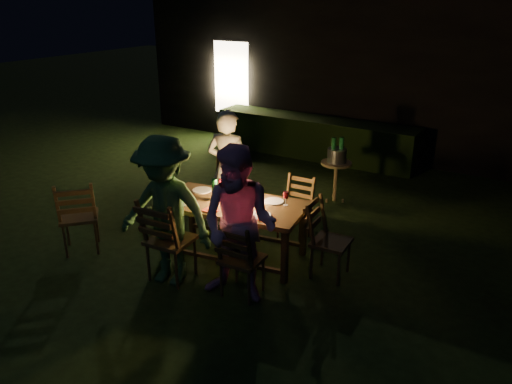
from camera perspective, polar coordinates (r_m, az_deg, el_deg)
The scene contains 29 objects.
garden_envelope at distance 12.12m, azimuth 13.98°, elevation 13.74°, with size 40.00×40.00×3.20m.
dining_table at distance 6.16m, azimuth -2.62°, elevation -1.89°, with size 1.88×1.14×0.73m.
chair_near_left at distance 5.90m, azimuth -9.76°, elevation -6.94°, with size 0.52×0.55×1.08m.
chair_near_right at distance 5.54m, azimuth -1.67°, elevation -9.08°, with size 0.45×0.48×0.96m.
chair_far_left at distance 7.12m, azimuth -3.27°, elevation -1.55°, with size 0.57×0.60×1.06m.
chair_far_right at distance 6.80m, azimuth 4.40°, elevation -3.22°, with size 0.41×0.44×0.89m.
chair_end at distance 5.96m, azimuth 8.33°, elevation -6.91°, with size 0.49×0.45×0.97m.
chair_spare at distance 6.82m, azimuth -19.41°, elevation -3.97°, with size 0.68×0.68×1.04m.
person_house_side at distance 6.97m, azimuth -3.18°, elevation 2.58°, with size 0.62×0.41×1.69m, color beige.
person_opp_right at distance 5.23m, azimuth -1.94°, elevation -3.87°, with size 0.85×0.66×1.74m, color #E89FCE.
person_opp_left at distance 5.63m, azimuth -10.34°, elevation -2.26°, with size 1.13×0.65×1.75m, color #336736.
lantern at distance 6.10m, azimuth -2.03°, elevation 0.20°, with size 0.16×0.16×0.35m.
plate_far_left at distance 6.55m, azimuth -6.20°, elevation 0.21°, with size 0.25×0.25×0.01m, color white.
plate_near_left at distance 6.19m, azimuth -8.11°, elevation -1.17°, with size 0.25×0.25×0.01m, color white.
plate_far_right at distance 6.16m, azimuth 2.03°, elevation -1.08°, with size 0.25×0.25×0.01m, color white.
plate_near_right at distance 5.78m, azimuth 0.51°, elevation -2.64°, with size 0.25×0.25×0.01m, color white.
wineglass_a at distance 6.46m, azimuth -4.02°, elevation 0.75°, with size 0.06×0.06×0.18m, color #59070F, non-canonical shape.
wineglass_b at distance 6.32m, azimuth -9.03°, elevation 0.06°, with size 0.06×0.06×0.18m, color #59070F, non-canonical shape.
wineglass_c at distance 5.75m, azimuth -1.10°, elevation -1.91°, with size 0.06×0.06×0.18m, color #59070F, non-canonical shape.
wineglass_d at distance 6.04m, azimuth 3.42°, elevation -0.75°, with size 0.06×0.06×0.18m, color #59070F, non-canonical shape.
wineglass_e at distance 5.89m, azimuth -4.75°, elevation -1.38°, with size 0.06×0.06×0.18m, color silver, non-canonical shape.
bottle_table at distance 6.19m, azimuth -4.75°, elevation 0.28°, with size 0.07×0.07×0.28m, color #0F471E.
napkin_left at distance 5.93m, azimuth -5.24°, elevation -2.11°, with size 0.18×0.14×0.01m, color red.
napkin_right at distance 5.68m, azimuth 1.15°, elevation -3.12°, with size 0.18×0.14×0.01m, color red.
phone at distance 6.17m, azimuth -9.04°, elevation -1.37°, with size 0.14×0.07×0.01m, color black.
side_table at distance 8.00m, azimuth 9.14°, elevation 2.87°, with size 0.49×0.49×0.66m.
ice_bucket at distance 7.94m, azimuth 9.22°, elevation 4.15°, with size 0.30×0.30×0.22m, color #A5A8AD.
bottle_bucket_a at distance 7.91m, azimuth 8.80°, elevation 4.48°, with size 0.07×0.07×0.32m, color #0F471E.
bottle_bucket_b at distance 7.95m, azimuth 9.69°, elevation 4.51°, with size 0.07×0.07×0.32m, color #0F471E.
Camera 1 is at (3.62, -5.30, 3.12)m, focal length 35.00 mm.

